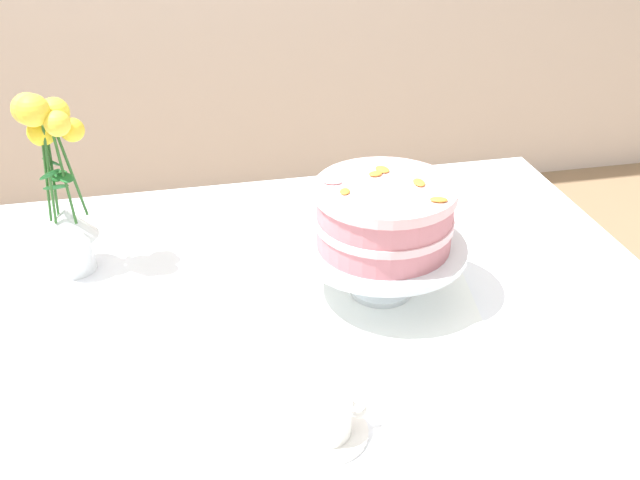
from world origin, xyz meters
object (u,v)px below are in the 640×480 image
object	(u,v)px
dining_table	(283,356)
layer_cake	(384,215)
cake_stand	(382,253)
flower_vase	(60,190)
teacup	(325,419)

from	to	relation	value
dining_table	layer_cake	bearing A→B (deg)	7.54
dining_table	cake_stand	bearing A→B (deg)	7.53
dining_table	flower_vase	xyz separation A→B (m)	(-0.36, 0.22, 0.26)
flower_vase	layer_cake	bearing A→B (deg)	-20.20
dining_table	layer_cake	world-z (taller)	layer_cake
teacup	flower_vase	bearing A→B (deg)	125.44
layer_cake	flower_vase	world-z (taller)	flower_vase
layer_cake	teacup	xyz separation A→B (m)	(-0.17, -0.32, -0.13)
layer_cake	flower_vase	xyz separation A→B (m)	(-0.54, 0.20, 0.01)
teacup	layer_cake	bearing A→B (deg)	61.35
dining_table	teacup	bearing A→B (deg)	-87.93
cake_stand	flower_vase	size ratio (longest dim) A/B	0.84
dining_table	cake_stand	world-z (taller)	cake_stand
cake_stand	teacup	distance (m)	0.36
dining_table	cake_stand	xyz separation A→B (m)	(0.18, 0.02, 0.18)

